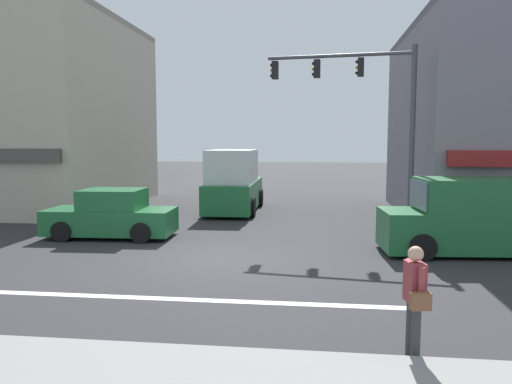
% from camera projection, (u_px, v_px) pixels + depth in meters
% --- Properties ---
extents(ground_plane, '(120.00, 120.00, 0.00)m').
position_uv_depth(ground_plane, '(217.00, 258.00, 13.38)').
color(ground_plane, '#2B2B2D').
extents(lane_marking_stripe, '(9.00, 0.24, 0.01)m').
position_uv_depth(lane_marking_stripe, '(182.00, 299.00, 9.93)').
color(lane_marking_stripe, silver).
rests_on(lane_marking_stripe, ground).
extents(building_left_block, '(10.36, 10.62, 8.89)m').
position_uv_depth(building_left_block, '(19.00, 114.00, 24.10)').
color(building_left_block, '#B7AD99').
rests_on(building_left_block, ground).
extents(street_tree, '(3.13, 3.13, 5.68)m').
position_uv_depth(street_tree, '(454.00, 116.00, 19.02)').
color(street_tree, '#4C3823').
rests_on(street_tree, ground).
extents(utility_pole_near_left, '(1.40, 0.22, 7.93)m').
position_uv_depth(utility_pole_near_left, '(34.00, 116.00, 19.53)').
color(utility_pole_near_left, brown).
rests_on(utility_pole_near_left, ground).
extents(traffic_light_mast, '(4.86, 0.81, 6.20)m').
position_uv_depth(traffic_light_mast, '(372.00, 105.00, 16.40)').
color(traffic_light_mast, '#47474C').
rests_on(traffic_light_mast, ground).
extents(van_crossing_rightbound, '(4.73, 2.30, 2.11)m').
position_uv_depth(van_crossing_rightbound, '(470.00, 218.00, 13.84)').
color(van_crossing_rightbound, '#1E6033').
rests_on(van_crossing_rightbound, ground).
extents(sedan_waiting_far, '(4.16, 2.00, 1.58)m').
position_uv_depth(sedan_waiting_far, '(111.00, 216.00, 16.24)').
color(sedan_waiting_far, '#1E6033').
rests_on(sedan_waiting_far, ground).
extents(box_truck_parked_curbside, '(2.33, 5.64, 2.75)m').
position_uv_depth(box_truck_parked_curbside, '(234.00, 184.00, 22.07)').
color(box_truck_parked_curbside, '#1E6033').
rests_on(box_truck_parked_curbside, ground).
extents(pedestrian_foreground_with_bag, '(0.31, 0.69, 1.67)m').
position_uv_depth(pedestrian_foreground_with_bag, '(415.00, 296.00, 7.08)').
color(pedestrian_foreground_with_bag, '#333338').
rests_on(pedestrian_foreground_with_bag, ground).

